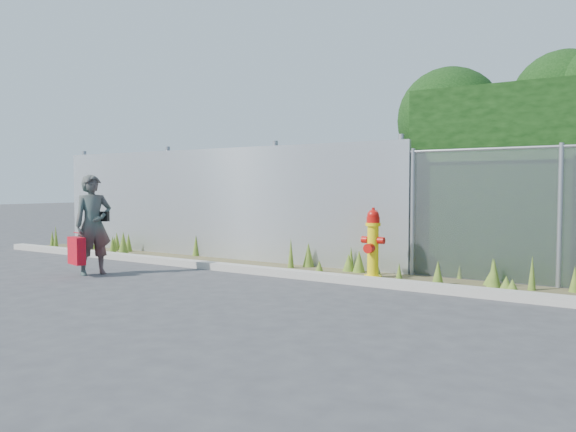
# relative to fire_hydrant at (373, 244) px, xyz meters

# --- Properties ---
(ground) EXTENTS (80.00, 80.00, 0.00)m
(ground) POSITION_rel_fire_hydrant_xyz_m (-0.65, -2.36, -0.54)
(ground) COLOR #3A393C
(ground) RESTS_ON ground
(curb) EXTENTS (16.00, 0.22, 0.12)m
(curb) POSITION_rel_fire_hydrant_xyz_m (-0.65, -0.56, -0.48)
(curb) COLOR #A29D92
(curb) RESTS_ON ground
(weed_strip) EXTENTS (16.00, 1.26, 0.54)m
(weed_strip) POSITION_rel_fire_hydrant_xyz_m (-0.39, 0.12, -0.42)
(weed_strip) COLOR #4D452C
(weed_strip) RESTS_ON ground
(corrugated_fence) EXTENTS (8.50, 0.21, 2.30)m
(corrugated_fence) POSITION_rel_fire_hydrant_xyz_m (-3.89, 0.64, 0.56)
(corrugated_fence) COLOR #B6B9BE
(corrugated_fence) RESTS_ON ground
(fire_hydrant) EXTENTS (0.37, 0.33, 1.12)m
(fire_hydrant) POSITION_rel_fire_hydrant_xyz_m (0.00, 0.00, 0.00)
(fire_hydrant) COLOR yellow
(fire_hydrant) RESTS_ON ground
(woman) EXTENTS (0.58, 0.70, 1.63)m
(woman) POSITION_rel_fire_hydrant_xyz_m (-4.03, -2.07, 0.28)
(woman) COLOR #10695E
(woman) RESTS_ON ground
(red_tote_bag) EXTENTS (0.39, 0.15, 0.52)m
(red_tote_bag) POSITION_rel_fire_hydrant_xyz_m (-4.08, -2.36, -0.13)
(red_tote_bag) COLOR #A30920
(black_shoulder_bag) EXTENTS (0.22, 0.09, 0.16)m
(black_shoulder_bag) POSITION_rel_fire_hydrant_xyz_m (-3.95, -1.95, 0.41)
(black_shoulder_bag) COLOR black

